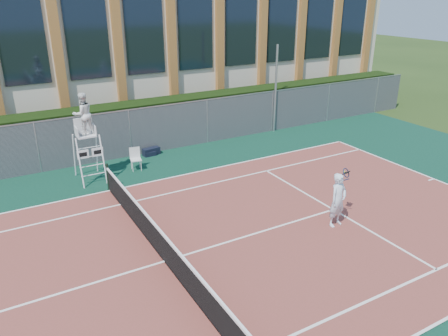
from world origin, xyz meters
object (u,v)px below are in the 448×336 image
umpire_chair (83,116)px  plastic_chair (135,157)px  steel_pole (276,89)px  tennis_player (338,200)px

umpire_chair → plastic_chair: size_ratio=3.78×
umpire_chair → plastic_chair: (1.98, 0.09, -2.08)m
steel_pole → plastic_chair: bearing=-169.6°
steel_pole → plastic_chair: size_ratio=4.84×
tennis_player → steel_pole: bearing=65.4°
plastic_chair → tennis_player: tennis_player is taller
steel_pole → plastic_chair: (-8.45, -1.56, -1.75)m
steel_pole → plastic_chair: steel_pole is taller
steel_pole → umpire_chair: (-10.42, -1.65, 0.33)m
umpire_chair → tennis_player: size_ratio=2.00×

